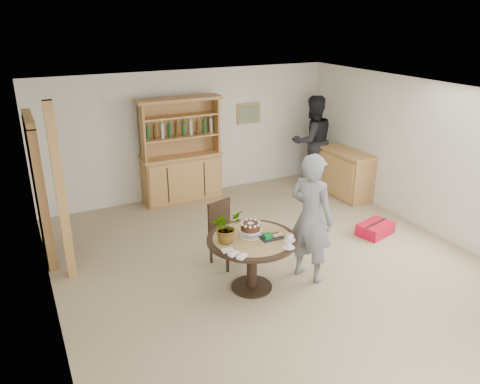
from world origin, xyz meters
name	(u,v)px	position (x,y,z in m)	size (l,w,h in m)	color
ground	(279,271)	(0.00, 0.00, 0.00)	(7.00, 7.00, 0.00)	tan
room_shell	(283,156)	(0.00, 0.01, 1.74)	(6.04, 7.04, 2.52)	white
doorway	(38,188)	(-2.93, 2.00, 1.11)	(0.13, 1.10, 2.18)	black
pine_post	(61,194)	(-2.70, 1.20, 1.25)	(0.12, 0.12, 2.50)	tan
hutch	(181,167)	(-0.30, 3.24, 0.69)	(1.62, 0.54, 2.04)	#B87D4E
sideboard	(345,173)	(2.74, 2.00, 0.47)	(0.54, 1.26, 0.94)	#B87D4E
dining_table	(252,248)	(-0.56, -0.21, 0.60)	(1.20, 1.20, 0.76)	black
dining_chair	(224,229)	(-0.58, 0.62, 0.54)	(0.53, 0.53, 0.95)	black
birthday_cake	(250,228)	(-0.56, -0.16, 0.88)	(0.30, 0.30, 0.20)	white
flower_vase	(226,227)	(-0.91, -0.16, 0.97)	(0.38, 0.33, 0.42)	#3F7233
gift_tray	(271,236)	(-0.34, -0.33, 0.79)	(0.30, 0.20, 0.08)	black
coffee_cup_a	(290,237)	(-0.16, -0.49, 0.80)	(0.15, 0.15, 0.09)	white
coffee_cup_b	(289,245)	(-0.28, -0.66, 0.79)	(0.15, 0.15, 0.08)	white
napkins	(234,254)	(-0.97, -0.52, 0.77)	(0.24, 0.33, 0.03)	white
teen_boy	(311,218)	(0.29, -0.31, 0.91)	(0.66, 0.44, 1.82)	slate
adult_person	(312,141)	(2.50, 2.86, 0.96)	(0.93, 0.73, 1.92)	black
red_suitcase	(375,229)	(2.08, 0.31, 0.10)	(0.69, 0.55, 0.21)	red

